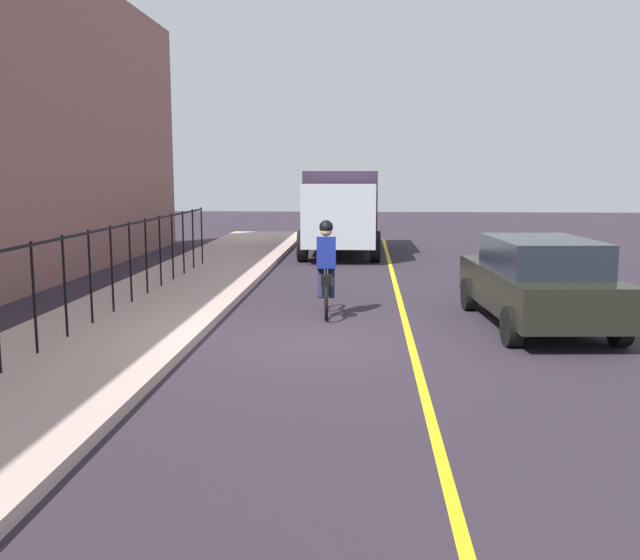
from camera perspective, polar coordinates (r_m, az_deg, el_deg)
The scene contains 7 objects.
ground_plane at distance 11.33m, azimuth -0.73°, elevation -5.05°, with size 80.00×80.00×0.00m, color #2C242F.
lane_line_centre at distance 11.32m, azimuth 7.41°, elevation -5.12°, with size 36.00×0.12×0.01m, color yellow.
sidewalk at distance 12.06m, azimuth -17.10°, elevation -4.23°, with size 40.00×3.20×0.15m, color #B89F95.
iron_fence at distance 12.93m, azimuth -17.42°, elevation 1.80°, with size 15.32×0.04×1.60m.
cyclist_lead at distance 13.24m, azimuth 0.50°, elevation 0.94°, with size 1.71×0.38×1.83m.
patrol_sedan at distance 12.88m, azimuth 17.32°, elevation -0.05°, with size 4.53×2.19×1.58m.
box_truck_background at distance 24.02m, azimuth 1.72°, elevation 5.91°, with size 6.74×2.60×2.78m.
Camera 1 is at (-10.98, -0.86, 2.67)m, focal length 39.31 mm.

